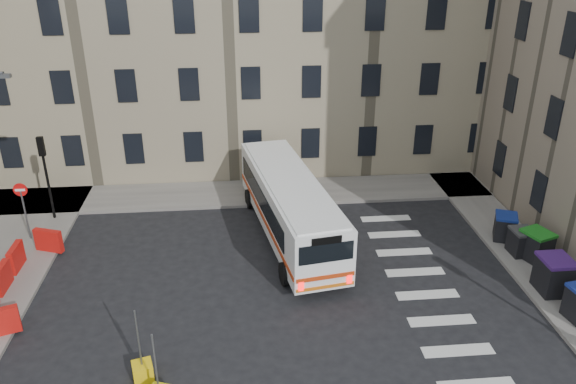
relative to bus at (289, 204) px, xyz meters
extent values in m
plane|color=black|center=(0.85, -3.86, -1.63)|extent=(120.00, 120.00, 0.00)
cube|color=slate|center=(-5.15, 4.74, -1.56)|extent=(36.00, 3.20, 0.15)
cube|color=slate|center=(9.85, 0.14, -1.56)|extent=(2.40, 26.00, 0.15)
cube|color=gray|center=(-6.15, 11.64, 6.37)|extent=(38.00, 10.50, 16.00)
cylinder|color=black|center=(-11.15, 2.64, 0.12)|extent=(0.12, 0.12, 3.20)
cube|color=black|center=(-11.15, 2.64, 2.17)|extent=(0.28, 0.22, 0.90)
cylinder|color=#595B5E|center=(-11.65, 0.64, -0.28)|extent=(0.08, 0.08, 2.40)
cube|color=red|center=(-11.65, 0.64, 1.22)|extent=(0.60, 0.04, 0.60)
cube|color=red|center=(-11.35, -3.36, -0.98)|extent=(0.25, 1.25, 1.00)
cube|color=red|center=(-11.35, -1.86, -0.98)|extent=(0.25, 1.25, 1.00)
cube|color=red|center=(-10.45, -0.56, -0.98)|extent=(1.26, 0.66, 1.00)
cube|color=red|center=(-10.45, -6.16, -0.98)|extent=(1.26, 0.66, 1.00)
cube|color=white|center=(0.00, -0.01, 0.02)|extent=(4.03, 10.62, 2.36)
cube|color=black|center=(-1.25, 0.26, 0.20)|extent=(1.43, 8.19, 0.94)
cube|color=black|center=(1.10, 0.65, 0.20)|extent=(1.43, 8.19, 0.94)
cube|color=black|center=(-0.85, 5.12, 0.25)|extent=(2.06, 0.40, 1.04)
cube|color=black|center=(0.86, -5.13, 0.49)|extent=(2.06, 0.40, 0.75)
cube|color=#BD3510|center=(-1.18, -0.20, -0.55)|extent=(1.72, 10.05, 0.17)
cube|color=#BD3510|center=(1.18, 0.19, -0.55)|extent=(1.72, 10.05, 0.17)
cube|color=#FF0C0C|center=(-0.07, -5.30, -0.79)|extent=(0.21, 0.08, 0.38)
cube|color=#FF0C0C|center=(1.79, -4.99, -0.79)|extent=(0.21, 0.08, 0.38)
cylinder|color=black|center=(-1.74, 3.24, -1.16)|extent=(0.42, 0.97, 0.94)
cylinder|color=black|center=(0.59, 3.63, -1.16)|extent=(0.42, 0.97, 0.94)
cylinder|color=black|center=(-0.55, -3.83, -1.16)|extent=(0.42, 0.97, 0.94)
cylinder|color=black|center=(1.77, -3.44, -1.16)|extent=(0.42, 0.97, 0.94)
cube|color=black|center=(9.57, -5.43, -0.84)|extent=(1.07, 1.24, 1.29)
cube|color=#3E1B67|center=(9.57, -5.43, -0.13)|extent=(1.13, 1.30, 0.13)
cube|color=black|center=(10.06, -3.12, -0.91)|extent=(1.28, 1.37, 1.16)
cube|color=#1A781D|center=(10.06, -3.12, -0.27)|extent=(1.34, 1.43, 0.12)
cube|color=black|center=(9.66, -2.65, -0.97)|extent=(0.88, 1.01, 1.02)
cube|color=#38373A|center=(9.66, -2.65, -0.41)|extent=(0.93, 1.06, 0.11)
cube|color=black|center=(9.55, -1.33, -0.95)|extent=(1.20, 1.27, 1.06)
cube|color=navy|center=(9.55, -1.33, -0.37)|extent=(1.26, 1.33, 0.11)
cube|color=yellow|center=(-5.37, -8.64, -1.33)|extent=(0.74, 0.74, 0.60)
camera|label=1|loc=(-2.14, -22.42, 10.95)|focal=35.00mm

